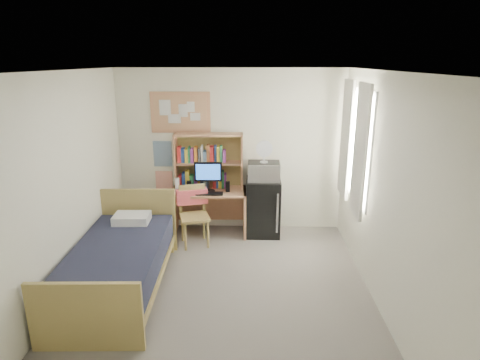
{
  "coord_description": "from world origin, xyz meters",
  "views": [
    {
      "loc": [
        0.35,
        -4.21,
        2.7
      ],
      "look_at": [
        0.18,
        1.2,
        1.08
      ],
      "focal_mm": 30.0,
      "sensor_mm": 36.0,
      "label": 1
    }
  ],
  "objects_px": {
    "desk": "(209,212)",
    "desk_fan": "(264,153)",
    "speaker_right": "(228,187)",
    "monitor": "(208,178)",
    "desk_chair": "(194,216)",
    "mini_fridge": "(263,207)",
    "bed": "(119,268)",
    "speaker_left": "(189,186)",
    "microwave": "(264,171)",
    "bulletin_board": "(180,112)"
  },
  "relations": [
    {
      "from": "speaker_right",
      "to": "desk_chair",
      "type": "bearing_deg",
      "value": -144.73
    },
    {
      "from": "speaker_left",
      "to": "monitor",
      "type": "bearing_deg",
      "value": 0.0
    },
    {
      "from": "desk",
      "to": "desk_fan",
      "type": "xyz_separation_m",
      "value": [
        0.86,
        0.01,
        0.98
      ]
    },
    {
      "from": "desk_chair",
      "to": "speaker_left",
      "type": "distance_m",
      "value": 0.52
    },
    {
      "from": "speaker_left",
      "to": "desk_fan",
      "type": "xyz_separation_m",
      "value": [
        1.16,
        0.08,
        0.53
      ]
    },
    {
      "from": "speaker_left",
      "to": "bed",
      "type": "bearing_deg",
      "value": -113.01
    },
    {
      "from": "speaker_right",
      "to": "microwave",
      "type": "xyz_separation_m",
      "value": [
        0.56,
        0.06,
        0.24
      ]
    },
    {
      "from": "bed",
      "to": "monitor",
      "type": "relative_size",
      "value": 4.64
    },
    {
      "from": "mini_fridge",
      "to": "microwave",
      "type": "bearing_deg",
      "value": -90.0
    },
    {
      "from": "bulletin_board",
      "to": "desk_chair",
      "type": "relative_size",
      "value": 1.03
    },
    {
      "from": "speaker_right",
      "to": "monitor",
      "type": "bearing_deg",
      "value": 180.0
    },
    {
      "from": "monitor",
      "to": "speaker_left",
      "type": "bearing_deg",
      "value": 180.0
    },
    {
      "from": "speaker_left",
      "to": "desk_fan",
      "type": "height_order",
      "value": "desk_fan"
    },
    {
      "from": "speaker_left",
      "to": "desk_fan",
      "type": "relative_size",
      "value": 0.54
    },
    {
      "from": "bulletin_board",
      "to": "mini_fridge",
      "type": "distance_m",
      "value": 1.99
    },
    {
      "from": "bulletin_board",
      "to": "speaker_right",
      "type": "distance_m",
      "value": 1.38
    },
    {
      "from": "mini_fridge",
      "to": "bed",
      "type": "xyz_separation_m",
      "value": [
        -1.79,
        -1.73,
        -0.17
      ]
    },
    {
      "from": "desk",
      "to": "mini_fridge",
      "type": "distance_m",
      "value": 0.87
    },
    {
      "from": "monitor",
      "to": "desk_fan",
      "type": "xyz_separation_m",
      "value": [
        0.86,
        0.07,
        0.39
      ]
    },
    {
      "from": "mini_fridge",
      "to": "microwave",
      "type": "relative_size",
      "value": 1.87
    },
    {
      "from": "mini_fridge",
      "to": "desk_chair",
      "type": "bearing_deg",
      "value": -156.63
    },
    {
      "from": "monitor",
      "to": "desk_fan",
      "type": "height_order",
      "value": "desk_fan"
    },
    {
      "from": "mini_fridge",
      "to": "speaker_left",
      "type": "relative_size",
      "value": 5.41
    },
    {
      "from": "desk",
      "to": "desk_chair",
      "type": "height_order",
      "value": "desk_chair"
    },
    {
      "from": "desk_chair",
      "to": "monitor",
      "type": "distance_m",
      "value": 0.64
    },
    {
      "from": "microwave",
      "to": "desk",
      "type": "bearing_deg",
      "value": -179.22
    },
    {
      "from": "desk_chair",
      "to": "desk_fan",
      "type": "distance_m",
      "value": 1.44
    },
    {
      "from": "desk_chair",
      "to": "speaker_left",
      "type": "bearing_deg",
      "value": 92.19
    },
    {
      "from": "speaker_right",
      "to": "bed",
      "type": "bearing_deg",
      "value": -128.55
    },
    {
      "from": "desk_chair",
      "to": "mini_fridge",
      "type": "height_order",
      "value": "mini_fridge"
    },
    {
      "from": "mini_fridge",
      "to": "bed",
      "type": "relative_size",
      "value": 0.43
    },
    {
      "from": "desk_chair",
      "to": "speaker_left",
      "type": "height_order",
      "value": "desk_chair"
    },
    {
      "from": "mini_fridge",
      "to": "monitor",
      "type": "xyz_separation_m",
      "value": [
        -0.86,
        -0.09,
        0.51
      ]
    },
    {
      "from": "mini_fridge",
      "to": "bed",
      "type": "distance_m",
      "value": 2.49
    },
    {
      "from": "bulletin_board",
      "to": "microwave",
      "type": "bearing_deg",
      "value": -12.53
    },
    {
      "from": "bed",
      "to": "desk_chair",
      "type": "bearing_deg",
      "value": 57.69
    },
    {
      "from": "bed",
      "to": "speaker_right",
      "type": "relative_size",
      "value": 13.07
    },
    {
      "from": "bed",
      "to": "desk_fan",
      "type": "bearing_deg",
      "value": 41.53
    },
    {
      "from": "desk",
      "to": "microwave",
      "type": "bearing_deg",
      "value": -1.59
    },
    {
      "from": "mini_fridge",
      "to": "desk_fan",
      "type": "distance_m",
      "value": 0.9
    },
    {
      "from": "bed",
      "to": "speaker_left",
      "type": "relative_size",
      "value": 12.51
    },
    {
      "from": "mini_fridge",
      "to": "bulletin_board",
      "type": "bearing_deg",
      "value": 168.7
    },
    {
      "from": "desk_chair",
      "to": "mini_fridge",
      "type": "distance_m",
      "value": 1.13
    },
    {
      "from": "desk",
      "to": "desk_fan",
      "type": "bearing_deg",
      "value": -1.59
    },
    {
      "from": "speaker_left",
      "to": "speaker_right",
      "type": "height_order",
      "value": "speaker_left"
    },
    {
      "from": "bulletin_board",
      "to": "desk_fan",
      "type": "height_order",
      "value": "bulletin_board"
    },
    {
      "from": "speaker_left",
      "to": "microwave",
      "type": "relative_size",
      "value": 0.34
    },
    {
      "from": "bulletin_board",
      "to": "bed",
      "type": "height_order",
      "value": "bulletin_board"
    },
    {
      "from": "bulletin_board",
      "to": "desk_fan",
      "type": "distance_m",
      "value": 1.46
    },
    {
      "from": "desk_chair",
      "to": "bed",
      "type": "height_order",
      "value": "desk_chair"
    }
  ]
}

